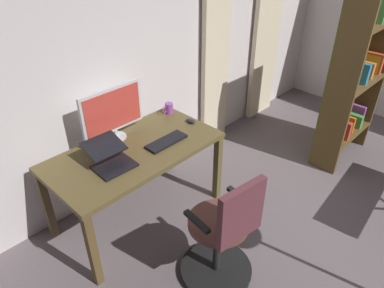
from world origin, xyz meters
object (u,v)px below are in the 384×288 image
object	(u,v)px
office_chair	(224,234)
mug_tea	(169,108)
computer_mouse	(191,121)
desk	(135,158)
computer_monitor	(113,111)
computer_keyboard	(166,142)
bookshelf	(352,79)
laptop	(110,159)

from	to	relation	value
office_chair	mug_tea	world-z (taller)	office_chair
computer_mouse	office_chair	bearing A→B (deg)	55.83
office_chair	mug_tea	distance (m)	1.43
desk	computer_monitor	world-z (taller)	computer_monitor
computer_keyboard	bookshelf	xyz separation A→B (m)	(-2.01, 0.70, 0.17)
desk	computer_mouse	xyz separation A→B (m)	(-0.65, 0.03, 0.11)
mug_tea	desk	bearing A→B (deg)	22.25
computer_monitor	computer_keyboard	xyz separation A→B (m)	(-0.25, 0.38, -0.24)
computer_mouse	mug_tea	size ratio (longest dim) A/B	0.79
computer_mouse	mug_tea	bearing A→B (deg)	-86.91
computer_monitor	office_chair	bearing A→B (deg)	89.58
computer_keyboard	bookshelf	bearing A→B (deg)	160.66
computer_keyboard	office_chair	bearing A→B (deg)	73.49
computer_monitor	computer_keyboard	world-z (taller)	computer_monitor
desk	computer_keyboard	bearing A→B (deg)	154.59
mug_tea	bookshelf	size ratio (longest dim) A/B	0.07
laptop	computer_mouse	world-z (taller)	laptop
bookshelf	laptop	bearing A→B (deg)	-17.26
laptop	mug_tea	bearing A→B (deg)	-159.24
office_chair	bookshelf	world-z (taller)	bookshelf
office_chair	computer_mouse	distance (m)	1.19
office_chair	bookshelf	xyz separation A→B (m)	(-2.26, -0.16, 0.45)
computer_monitor	bookshelf	bearing A→B (deg)	154.27
laptop	bookshelf	xyz separation A→B (m)	(-2.52, 0.78, 0.12)
office_chair	laptop	xyz separation A→B (m)	(0.26, -0.94, 0.33)
computer_mouse	bookshelf	distance (m)	1.81
computer_keyboard	mug_tea	world-z (taller)	mug_tea
desk	office_chair	distance (m)	1.00
laptop	office_chair	bearing A→B (deg)	107.30
computer_mouse	mug_tea	distance (m)	0.29
computer_keyboard	bookshelf	size ratio (longest dim) A/B	0.21
desk	computer_monitor	xyz separation A→B (m)	(-0.01, -0.26, 0.34)
desk	office_chair	size ratio (longest dim) A/B	1.47
desk	computer_keyboard	xyz separation A→B (m)	(-0.25, 0.12, 0.10)
computer_monitor	laptop	size ratio (longest dim) A/B	1.60
laptop	computer_mouse	size ratio (longest dim) A/B	3.68
computer_keyboard	computer_monitor	bearing A→B (deg)	-57.13
mug_tea	computer_mouse	bearing A→B (deg)	93.09
office_chair	computer_keyboard	world-z (taller)	office_chair
computer_monitor	computer_mouse	distance (m)	0.74
desk	mug_tea	xyz separation A→B (m)	(-0.63, -0.26, 0.14)
computer_keyboard	laptop	size ratio (longest dim) A/B	1.03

